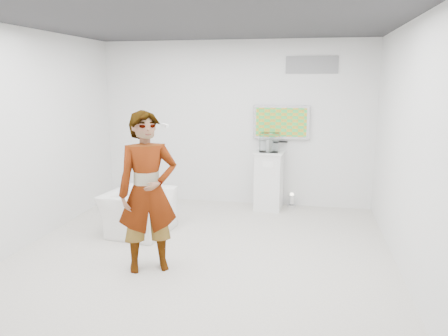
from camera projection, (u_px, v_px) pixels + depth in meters
The scene contains 10 objects.
room at pixel (203, 143), 5.64m from camera, with size 5.01×5.01×3.00m.
tv at pixel (281, 122), 7.83m from camera, with size 1.00×0.08×0.60m, color #B9B9BE.
logo_decal at pixel (312, 65), 7.57m from camera, with size 0.90×0.02×0.30m, color slate.
person at pixel (148, 192), 5.23m from camera, with size 0.71×0.47×1.95m, color silver.
armchair at pixel (138, 212), 6.64m from camera, with size 1.00×0.87×0.65m, color silver.
pedestal at pixel (269, 180), 7.81m from camera, with size 0.51×0.51×1.05m, color silver.
floor_uplight at pixel (292, 200), 7.99m from camera, with size 0.17×0.17×0.26m, color white.
vitrine at pixel (270, 142), 7.67m from camera, with size 0.33×0.33×0.33m, color silver.
console at pixel (269, 145), 7.68m from camera, with size 0.05×0.16×0.22m, color silver.
wii_remote at pixel (165, 125), 5.28m from camera, with size 0.04×0.14×0.04m, color silver.
Camera 1 is at (1.34, -5.44, 2.31)m, focal length 35.00 mm.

